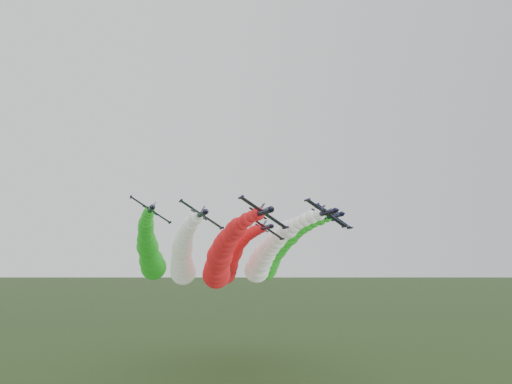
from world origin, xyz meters
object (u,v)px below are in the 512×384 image
at_px(jet_inner_right, 265,257).
at_px(jet_trail, 230,262).
at_px(jet_inner_left, 183,259).
at_px(jet_outer_left, 150,255).
at_px(jet_lead, 220,261).
at_px(jet_outer_right, 275,255).

bearing_deg(jet_inner_right, jet_trail, 106.11).
height_order(jet_inner_left, jet_outer_left, jet_outer_left).
xyz_separation_m(jet_inner_left, jet_trail, (16.87, 15.03, -0.77)).
relative_size(jet_inner_right, jet_outer_left, 1.00).
relative_size(jet_lead, jet_outer_left, 1.00).
xyz_separation_m(jet_inner_left, jet_outer_left, (-8.28, 9.50, 1.32)).
height_order(jet_lead, jet_outer_left, jet_outer_left).
bearing_deg(jet_outer_right, jet_trail, 139.82).
bearing_deg(jet_outer_left, jet_trail, 12.41).
bearing_deg(jet_lead, jet_inner_left, 124.64).
xyz_separation_m(jet_outer_right, jet_trail, (-11.81, 9.97, -2.13)).
xyz_separation_m(jet_lead, jet_inner_left, (-8.10, 11.72, 0.50)).
relative_size(jet_inner_left, jet_outer_right, 1.00).
xyz_separation_m(jet_inner_left, jet_inner_right, (22.54, -4.60, 0.64)).
bearing_deg(jet_inner_left, jet_outer_left, 131.07).
bearing_deg(jet_outer_left, jet_lead, -52.34).
xyz_separation_m(jet_lead, jet_inner_right, (14.44, 7.12, 1.15)).
bearing_deg(jet_outer_left, jet_inner_right, -24.59).
bearing_deg(jet_outer_right, jet_outer_left, 173.15).
distance_m(jet_inner_left, jet_inner_right, 23.01).
bearing_deg(jet_inner_left, jet_outer_right, 10.01).
bearing_deg(jet_inner_right, jet_inner_left, 168.47).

